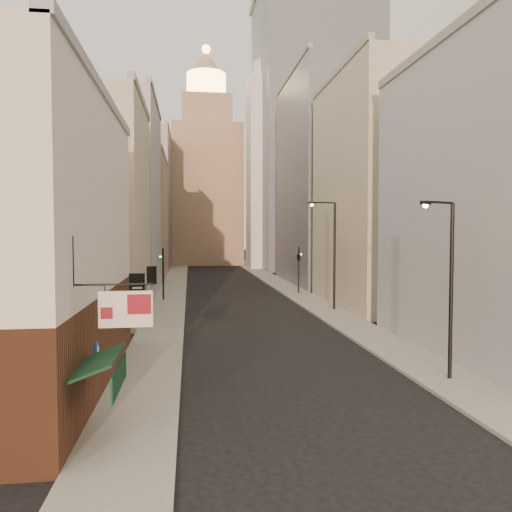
{
  "coord_description": "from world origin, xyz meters",
  "views": [
    {
      "loc": [
        -4.59,
        -12.22,
        6.44
      ],
      "look_at": [
        -0.57,
        17.94,
        5.02
      ],
      "focal_mm": 35.0,
      "sensor_mm": 36.0,
      "label": 1
    }
  ],
  "objects_px": {
    "streetlamp_mid": "(332,249)",
    "traffic_light_left": "(163,265)",
    "traffic_light_right": "(299,257)",
    "clock_tower": "(207,179)",
    "white_tower": "(270,166)",
    "streetlamp_near": "(448,280)"
  },
  "relations": [
    {
      "from": "traffic_light_left",
      "to": "traffic_light_right",
      "type": "distance_m",
      "value": 14.27
    },
    {
      "from": "streetlamp_near",
      "to": "streetlamp_mid",
      "type": "height_order",
      "value": "streetlamp_mid"
    },
    {
      "from": "white_tower",
      "to": "traffic_light_right",
      "type": "xyz_separation_m",
      "value": [
        -3.28,
        -39.2,
        -14.74
      ]
    },
    {
      "from": "clock_tower",
      "to": "streetlamp_near",
      "type": "relative_size",
      "value": 5.78
    },
    {
      "from": "streetlamp_near",
      "to": "traffic_light_right",
      "type": "relative_size",
      "value": 1.55
    },
    {
      "from": "white_tower",
      "to": "streetlamp_mid",
      "type": "relative_size",
      "value": 4.63
    },
    {
      "from": "streetlamp_near",
      "to": "streetlamp_mid",
      "type": "distance_m",
      "value": 19.69
    },
    {
      "from": "clock_tower",
      "to": "white_tower",
      "type": "relative_size",
      "value": 1.08
    },
    {
      "from": "traffic_light_right",
      "to": "traffic_light_left",
      "type": "bearing_deg",
      "value": 36.19
    },
    {
      "from": "traffic_light_left",
      "to": "traffic_light_right",
      "type": "xyz_separation_m",
      "value": [
        13.8,
        3.62,
        0.43
      ]
    },
    {
      "from": "streetlamp_mid",
      "to": "traffic_light_left",
      "type": "xyz_separation_m",
      "value": [
        -14.05,
        7.78,
        -1.69
      ]
    },
    {
      "from": "clock_tower",
      "to": "white_tower",
      "type": "xyz_separation_m",
      "value": [
        11.0,
        -14.0,
        0.97
      ]
    },
    {
      "from": "streetlamp_near",
      "to": "traffic_light_right",
      "type": "xyz_separation_m",
      "value": [
        0.35,
        31.06,
        -0.57
      ]
    },
    {
      "from": "clock_tower",
      "to": "traffic_light_right",
      "type": "height_order",
      "value": "clock_tower"
    },
    {
      "from": "streetlamp_near",
      "to": "white_tower",
      "type": "bearing_deg",
      "value": 63.33
    },
    {
      "from": "white_tower",
      "to": "traffic_light_left",
      "type": "height_order",
      "value": "white_tower"
    },
    {
      "from": "traffic_light_left",
      "to": "streetlamp_mid",
      "type": "bearing_deg",
      "value": 170.57
    },
    {
      "from": "clock_tower",
      "to": "streetlamp_near",
      "type": "xyz_separation_m",
      "value": [
        7.37,
        -84.26,
        -13.2
      ]
    },
    {
      "from": "streetlamp_near",
      "to": "clock_tower",
      "type": "bearing_deg",
      "value": 71.29
    },
    {
      "from": "white_tower",
      "to": "traffic_light_right",
      "type": "relative_size",
      "value": 8.3
    },
    {
      "from": "white_tower",
      "to": "streetlamp_mid",
      "type": "distance_m",
      "value": 52.44
    },
    {
      "from": "clock_tower",
      "to": "traffic_light_left",
      "type": "xyz_separation_m",
      "value": [
        -6.08,
        -56.81,
        -14.21
      ]
    }
  ]
}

